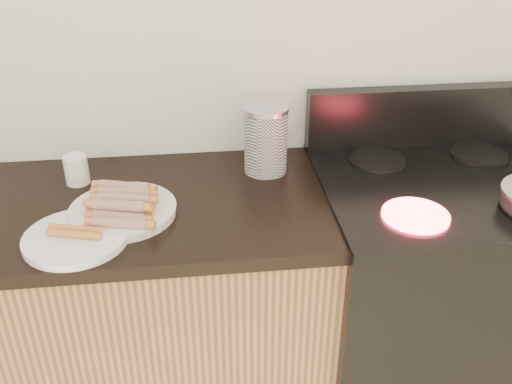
{
  "coord_description": "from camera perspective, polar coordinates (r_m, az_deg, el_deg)",
  "views": [
    {
      "loc": [
        0.03,
        0.26,
        1.72
      ],
      "look_at": [
        0.19,
        1.62,
        0.95
      ],
      "focal_mm": 40.0,
      "sensor_mm": 36.0,
      "label": 1
    }
  ],
  "objects": [
    {
      "name": "side_plate",
      "position": [
        1.52,
        -17.57,
        -4.4
      ],
      "size": [
        0.28,
        0.28,
        0.02
      ],
      "primitive_type": "cylinder",
      "rotation": [
        0.0,
        0.0,
        0.04
      ],
      "color": "white",
      "rests_on": "counter_slab"
    },
    {
      "name": "plain_sausages",
      "position": [
        1.51,
        -17.68,
        -3.79
      ],
      "size": [
        0.13,
        0.08,
        0.02
      ],
      "rotation": [
        0.0,
        0.0,
        -0.27
      ],
      "color": "#D27854",
      "rests_on": "side_plate"
    },
    {
      "name": "burner_near_left",
      "position": [
        1.59,
        15.66,
        -2.26
      ],
      "size": [
        0.18,
        0.18,
        0.01
      ],
      "primitive_type": "cylinder",
      "color": "#FF1E2D",
      "rests_on": "stove"
    },
    {
      "name": "stove",
      "position": [
        2.04,
        16.76,
        -10.49
      ],
      "size": [
        0.76,
        0.65,
        0.91
      ],
      "color": "black",
      "rests_on": "floor"
    },
    {
      "name": "hotdog_pile",
      "position": [
        1.58,
        -13.28,
        -0.9
      ],
      "size": [
        0.14,
        0.26,
        0.06
      ],
      "rotation": [
        0.0,
        0.0,
        -0.27
      ],
      "color": "maroon",
      "rests_on": "main_plate"
    },
    {
      "name": "wall_back",
      "position": [
        1.79,
        -7.86,
        15.54
      ],
      "size": [
        4.0,
        0.04,
        2.6
      ],
      "primitive_type": "cube",
      "color": "silver",
      "rests_on": "ground"
    },
    {
      "name": "stove_panel",
      "position": [
        1.98,
        16.05,
        7.27
      ],
      "size": [
        0.76,
        0.06,
        0.2
      ],
      "primitive_type": "cube",
      "color": "black",
      "rests_on": "stove"
    },
    {
      "name": "burner_far_left",
      "position": [
        1.86,
        12.05,
        3.18
      ],
      "size": [
        0.18,
        0.18,
        0.01
      ],
      "primitive_type": "cylinder",
      "color": "black",
      "rests_on": "stove"
    },
    {
      "name": "canister",
      "position": [
        1.75,
        0.97,
        5.29
      ],
      "size": [
        0.14,
        0.14,
        0.21
      ],
      "rotation": [
        0.0,
        0.0,
        0.39
      ],
      "color": "white",
      "rests_on": "counter_slab"
    },
    {
      "name": "burner_far_right",
      "position": [
        2.0,
        21.38,
        3.52
      ],
      "size": [
        0.18,
        0.18,
        0.01
      ],
      "primitive_type": "cylinder",
      "color": "black",
      "rests_on": "stove"
    },
    {
      "name": "mug",
      "position": [
        1.78,
        -17.52,
        2.16
      ],
      "size": [
        0.08,
        0.08,
        0.09
      ],
      "primitive_type": "cylinder",
      "rotation": [
        0.0,
        0.0,
        0.18
      ],
      "color": "silver",
      "rests_on": "counter_slab"
    },
    {
      "name": "main_plate",
      "position": [
        1.6,
        -13.14,
        -1.96
      ],
      "size": [
        0.35,
        0.35,
        0.02
      ],
      "primitive_type": "cylinder",
      "rotation": [
        0.0,
        0.0,
        0.24
      ],
      "color": "white",
      "rests_on": "counter_slab"
    }
  ]
}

